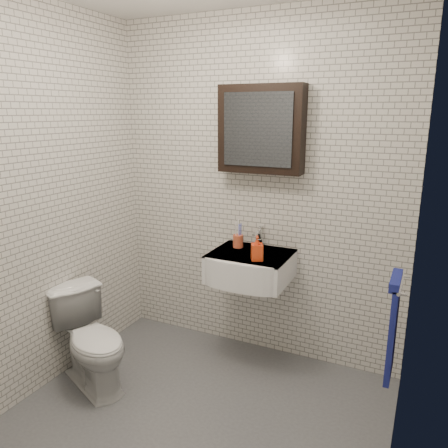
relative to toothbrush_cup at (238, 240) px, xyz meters
name	(u,v)px	position (x,y,z in m)	size (l,w,h in m)	color
ground	(193,421)	(0.09, -0.86, -0.90)	(2.20, 2.00, 0.01)	#52545A
room_shell	(188,181)	(0.09, -0.86, 0.56)	(2.22, 2.02, 2.51)	silver
washbasin	(249,267)	(0.14, -0.13, -0.15)	(0.55, 0.50, 0.20)	white
faucet	(259,238)	(0.14, 0.07, 0.02)	(0.06, 0.20, 0.15)	silver
mirror_cabinet	(261,129)	(0.14, 0.07, 0.80)	(0.60, 0.15, 0.60)	black
towel_rail	(393,323)	(1.13, -0.51, -0.18)	(0.09, 0.30, 0.58)	silver
toothbrush_cup	(238,240)	(0.00, 0.00, 0.00)	(0.09, 0.09, 0.21)	#C35030
soap_bottle	(257,248)	(0.23, -0.21, 0.03)	(0.08, 0.08, 0.17)	orange
toilet	(92,340)	(-0.71, -0.81, -0.57)	(0.37, 0.65, 0.66)	white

